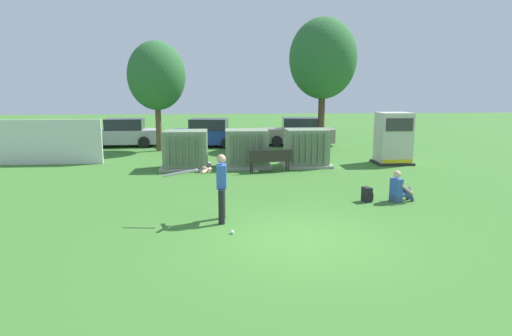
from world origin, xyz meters
The scene contains 16 objects.
ground_plane centered at (0.00, 0.00, 0.00)m, with size 96.00×96.00×0.00m, color #3D752D.
fence_panel centered at (-9.49, 10.50, 1.00)m, with size 4.80×0.12×2.00m, color silver.
transformer_west centered at (-3.24, 8.98, 0.79)m, with size 2.10×1.70×1.62m.
transformer_mid_west centered at (-0.66, 9.14, 0.79)m, with size 2.10×1.70×1.62m.
transformer_mid_east centered at (1.95, 9.20, 0.79)m, with size 2.10×1.70×1.62m.
generator_enclosure centered at (5.96, 9.49, 1.14)m, with size 1.60×1.40×2.30m.
park_bench centered at (0.23, 7.92, 0.54)m, with size 1.84×0.73×0.92m.
batter centered at (-1.78, 1.48, 0.98)m, with size 1.61×0.72×1.74m.
sports_ball centered at (-1.48, 0.46, 0.04)m, with size 0.09×0.09×0.09m, color white.
seated_spectator centered at (3.58, 2.99, 0.38)m, with size 0.78×0.63×0.96m.
backpack centered at (2.64, 3.08, 0.21)m, with size 0.32×0.36×0.44m.
tree_left centered at (-5.12, 14.38, 3.99)m, with size 3.04×3.04×5.81m.
tree_center_left centered at (4.01, 15.38, 4.98)m, with size 3.80×3.80×7.26m.
parked_car_leftmost centered at (-7.48, 16.43, 0.75)m, with size 4.27×2.07×1.62m.
parked_car_left_of_center centered at (-2.58, 15.97, 0.75)m, with size 4.39×2.34×1.62m.
parked_car_right_of_center centered at (2.86, 16.26, 0.75)m, with size 4.32×2.16×1.62m.
Camera 1 is at (-1.67, -9.22, 3.38)m, focal length 30.25 mm.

